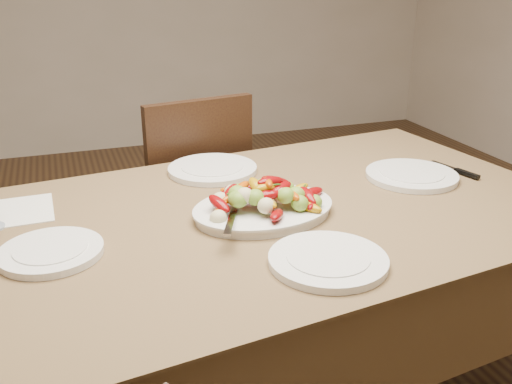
{
  "coord_description": "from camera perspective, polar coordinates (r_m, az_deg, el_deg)",
  "views": [
    {
      "loc": [
        -0.67,
        -1.6,
        1.4
      ],
      "look_at": [
        -0.19,
        -0.23,
        0.82
      ],
      "focal_mm": 40.0,
      "sensor_mm": 36.0,
      "label": 1
    }
  ],
  "objects": [
    {
      "name": "floor",
      "position": [
        2.23,
        2.63,
        -17.13
      ],
      "size": [
        6.0,
        6.0,
        0.0
      ],
      "primitive_type": "plane",
      "color": "#372210",
      "rests_on": "ground"
    },
    {
      "name": "dining_table",
      "position": [
        1.77,
        0.0,
        -13.33
      ],
      "size": [
        1.95,
        1.25,
        0.76
      ],
      "primitive_type": "cube",
      "rotation": [
        0.0,
        0.0,
        0.12
      ],
      "color": "brown",
      "rests_on": "ground"
    },
    {
      "name": "chair_far",
      "position": [
        2.39,
        -7.25,
        -1.18
      ],
      "size": [
        0.49,
        0.49,
        0.95
      ],
      "primitive_type": null,
      "rotation": [
        0.0,
        0.0,
        3.32
      ],
      "color": "black",
      "rests_on": "ground"
    },
    {
      "name": "serving_platter",
      "position": [
        1.57,
        0.75,
        -1.92
      ],
      "size": [
        0.42,
        0.33,
        0.02
      ],
      "primitive_type": "ellipsoid",
      "rotation": [
        0.0,
        0.0,
        0.12
      ],
      "color": "white",
      "rests_on": "dining_table"
    },
    {
      "name": "roasted_vegetables",
      "position": [
        1.54,
        0.76,
        0.01
      ],
      "size": [
        0.34,
        0.25,
        0.09
      ],
      "primitive_type": null,
      "rotation": [
        0.0,
        0.0,
        0.12
      ],
      "color": "#6F0507",
      "rests_on": "serving_platter"
    },
    {
      "name": "serving_spoon",
      "position": [
        1.5,
        -0.81,
        -1.59
      ],
      "size": [
        0.28,
        0.16,
        0.03
      ],
      "primitive_type": null,
      "rotation": [
        0.0,
        0.0,
        -0.39
      ],
      "color": "#9EA0A8",
      "rests_on": "serving_platter"
    },
    {
      "name": "plate_left",
      "position": [
        1.44,
        -19.82,
        -5.68
      ],
      "size": [
        0.24,
        0.24,
        0.02
      ],
      "primitive_type": "cylinder",
      "color": "white",
      "rests_on": "dining_table"
    },
    {
      "name": "plate_right",
      "position": [
        1.91,
        15.29,
        1.59
      ],
      "size": [
        0.29,
        0.29,
        0.02
      ],
      "primitive_type": "cylinder",
      "color": "white",
      "rests_on": "dining_table"
    },
    {
      "name": "plate_far",
      "position": [
        1.9,
        -4.37,
        2.27
      ],
      "size": [
        0.29,
        0.29,
        0.02
      ],
      "primitive_type": "cylinder",
      "color": "white",
      "rests_on": "dining_table"
    },
    {
      "name": "plate_near",
      "position": [
        1.33,
        7.21,
        -6.81
      ],
      "size": [
        0.28,
        0.28,
        0.02
      ],
      "primitive_type": "cylinder",
      "color": "white",
      "rests_on": "dining_table"
    },
    {
      "name": "menu_card",
      "position": [
        1.73,
        -22.1,
        -1.69
      ],
      "size": [
        0.16,
        0.21,
        0.0
      ],
      "primitive_type": "cube",
      "rotation": [
        0.0,
        0.0,
        0.02
      ],
      "color": "silver",
      "rests_on": "dining_table"
    },
    {
      "name": "table_knife",
      "position": [
        2.01,
        19.43,
        2.01
      ],
      "size": [
        0.07,
        0.2,
        0.01
      ],
      "primitive_type": null,
      "rotation": [
        0.0,
        0.0,
        0.25
      ],
      "color": "#9EA0A8",
      "rests_on": "dining_table"
    }
  ]
}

